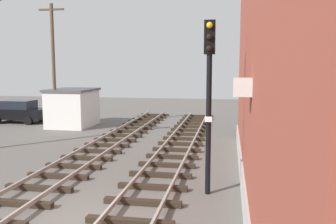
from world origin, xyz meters
TOP-DOWN VIEW (x-y plane):
  - ground_plane at (0.00, 0.00)m, footprint 80.00×80.00m
  - track_near_building at (1.50, -0.00)m, footprint 2.50×45.31m
  - track_centre at (-2.42, 0.00)m, footprint 2.50×45.31m
  - signal_mast at (3.46, 2.83)m, footprint 0.36×0.40m
  - control_hut at (-7.22, 15.42)m, footprint 3.00×3.80m
  - parked_car_black at (-12.09, 16.24)m, footprint 4.20×2.04m
  - utility_pole_far at (-7.98, 14.23)m, footprint 1.80×0.24m

SIDE VIEW (x-z plane):
  - ground_plane at x=0.00m, z-range 0.00..0.00m
  - track_centre at x=-2.42m, z-range -0.03..0.29m
  - track_near_building at x=1.50m, z-range -0.03..0.29m
  - parked_car_black at x=-12.09m, z-range 0.02..1.78m
  - control_hut at x=-7.22m, z-range 0.01..2.77m
  - signal_mast at x=3.46m, z-range 0.72..6.56m
  - utility_pole_far at x=-7.98m, z-range 0.19..8.83m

